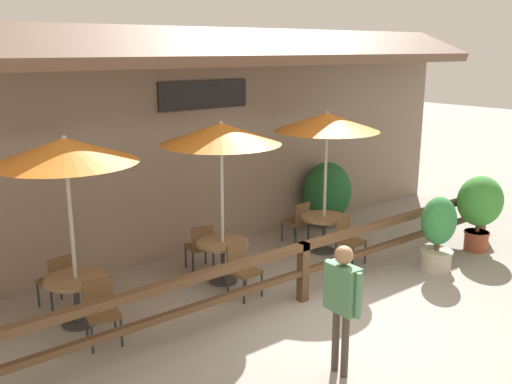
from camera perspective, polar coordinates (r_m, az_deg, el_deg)
ground_plane at (r=8.46m, az=9.65°, el=-12.98°), size 60.00×60.00×0.00m
building_facade at (r=10.82m, az=-6.26°, el=5.23°), size 14.28×1.49×4.23m
patio_railing at (r=8.84m, az=4.75°, el=-6.66°), size 10.40×0.14×0.95m
patio_umbrella_near at (r=7.98m, az=-18.55°, el=3.92°), size 1.94×1.94×2.72m
dining_table_near at (r=8.52m, az=-17.52°, el=-9.05°), size 0.88×0.88×0.71m
chair_near_streetside at (r=8.00m, az=-15.19°, el=-11.22°), size 0.50×0.50×0.85m
chair_near_wallside at (r=9.15m, az=-19.25°, el=-8.22°), size 0.50×0.50×0.85m
patio_umbrella_middle at (r=9.10m, az=-3.52°, el=5.81°), size 1.94×1.94×2.72m
dining_table_middle at (r=9.58m, az=-3.35°, el=-5.78°), size 0.88×0.88×0.71m
chair_middle_streetside at (r=9.08m, az=-1.42°, el=-7.56°), size 0.45×0.45×0.85m
chair_middle_wallside at (r=10.10m, az=-5.58°, el=-5.33°), size 0.50×0.50×0.85m
patio_umbrella_far at (r=10.62m, az=7.11°, el=6.94°), size 1.94×1.94×2.72m
dining_table_far at (r=11.03m, az=6.81°, el=-3.13°), size 0.88×0.88×0.71m
chair_far_streetside at (r=10.56m, az=9.20°, el=-4.58°), size 0.46×0.46×0.85m
chair_far_wallside at (r=11.52m, az=4.20°, el=-2.82°), size 0.45×0.45×0.85m
potted_plant_small_flowering at (r=11.76m, az=21.47°, el=-1.22°), size 0.92×0.83×1.48m
potted_plant_broad_leaf at (r=10.51m, az=17.75°, el=-3.74°), size 0.65×0.59×1.34m
potted_plant_corner_fern at (r=12.57m, az=7.10°, el=-0.09°), size 1.13×1.01×1.43m
pedestrian at (r=6.86m, az=8.62°, el=-9.96°), size 0.22×0.57×1.63m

